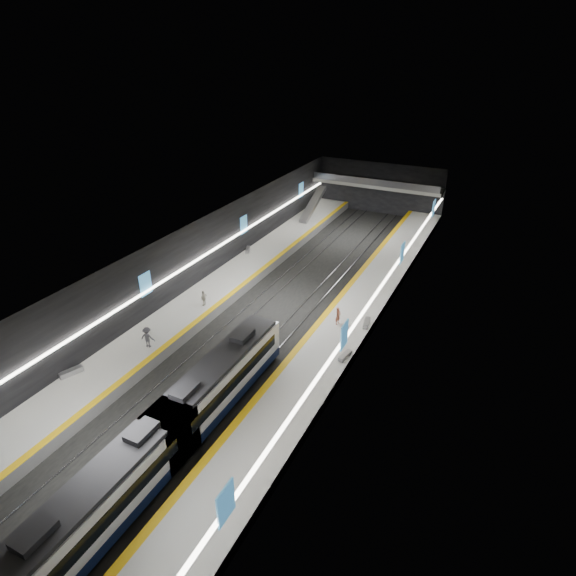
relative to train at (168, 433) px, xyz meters
The scene contains 25 objects.
ground 20.91m from the train, 96.90° to the left, with size 70.00×70.00×0.00m, color black.
ceiling 21.59m from the train, 96.90° to the left, with size 20.00×70.00×0.04m, color beige.
wall_left 24.20m from the train, 121.19° to the left, with size 0.04×70.00×8.00m, color black.
wall_right 22.04m from the train, 70.03° to the left, with size 0.04×70.00×8.00m, color black.
wall_back 55.73m from the train, 92.57° to the left, with size 20.00×0.04×8.00m, color black.
platform_left 23.00m from the train, 115.85° to the left, with size 5.00×70.00×1.00m, color slate.
tile_surface_left 22.97m from the train, 115.85° to the left, with size 5.00×70.00×0.02m, color #B4B4AF.
tactile_strip_left 22.10m from the train, 110.70° to the left, with size 0.60×70.00×0.02m, color #ECB10C.
platform_right 21.31m from the train, 76.39° to the left, with size 5.00×70.00×1.00m, color slate.
tile_surface_right 21.27m from the train, 76.39° to the left, with size 5.00×70.00×0.02m, color #B4B4AF.
tactile_strip_right 20.87m from the train, 82.28° to the left, with size 0.60×70.00×0.02m, color #ECB10C.
rails 20.90m from the train, 96.90° to the left, with size 6.52×70.00×0.12m.
train is the anchor object (origin of this frame).
ad_posters 21.91m from the train, 96.59° to the left, with size 19.94×53.50×2.20m.
cove_light_left 24.08m from the train, 120.79° to the left, with size 0.25×68.60×0.12m, color white.
cove_light_right 21.96m from the train, 70.53° to the left, with size 0.25×68.60×0.12m, color white.
mezzanine_bridge 53.71m from the train, 92.67° to the left, with size 20.00×3.00×1.50m.
escalator 47.71m from the train, 102.10° to the left, with size 1.20×8.00×0.60m, color #99999E.
bench_left_near 12.33m from the train, 167.50° to the left, with size 0.52×1.86×0.45m, color #99999E.
bench_left_far 32.95m from the train, 111.37° to the left, with size 0.47×1.68×0.41m, color #99999E.
bench_right_near 16.15m from the train, 64.25° to the left, with size 0.45×1.61×0.39m, color #99999E.
bench_right_far 21.54m from the train, 71.02° to the left, with size 0.49×1.76×0.43m, color #99999E.
passenger_right_a 19.84m from the train, 76.92° to the left, with size 0.63×0.42×1.74m, color #AA593F.
passenger_left_a 18.97m from the train, 118.05° to the left, with size 0.96×0.40×1.64m, color beige.
passenger_left_b 12.38m from the train, 136.80° to the left, with size 1.26×0.72×1.94m, color #42424A.
Camera 1 is at (19.87, -38.21, 25.10)m, focal length 30.00 mm.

